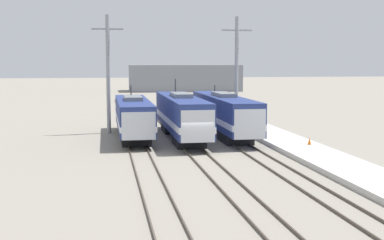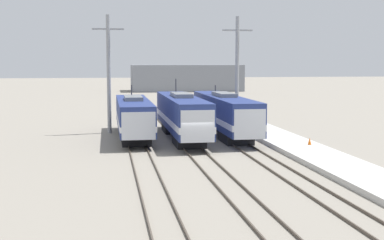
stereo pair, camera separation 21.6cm
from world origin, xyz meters
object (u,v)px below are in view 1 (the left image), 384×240
(locomotive_far_right, at_px, (225,114))
(traffic_cone, at_px, (309,141))
(locomotive_center, at_px, (182,115))
(catenary_tower_right, at_px, (237,72))
(locomotive_far_left, at_px, (133,117))
(catenary_tower_left, at_px, (108,72))

(locomotive_far_right, bearing_deg, traffic_cone, -60.37)
(locomotive_center, xyz_separation_m, catenary_tower_right, (6.44, 5.22, 3.86))
(locomotive_far_left, xyz_separation_m, catenary_tower_right, (10.82, 4.23, 4.01))
(locomotive_far_right, relative_size, catenary_tower_left, 1.64)
(locomotive_far_left, distance_m, locomotive_far_right, 8.76)
(locomotive_center, relative_size, locomotive_far_right, 0.95)
(catenary_tower_left, bearing_deg, catenary_tower_right, 0.00)
(locomotive_far_right, xyz_separation_m, catenary_tower_right, (2.07, 3.70, 3.90))
(locomotive_far_left, xyz_separation_m, catenary_tower_left, (-2.22, 4.23, 4.01))
(locomotive_far_right, relative_size, catenary_tower_right, 1.64)
(catenary_tower_left, bearing_deg, locomotive_center, -38.35)
(catenary_tower_left, bearing_deg, traffic_cone, -38.21)
(locomotive_far_right, bearing_deg, locomotive_far_left, -176.51)
(locomotive_center, distance_m, locomotive_far_right, 4.63)
(locomotive_far_right, bearing_deg, locomotive_center, -160.86)
(locomotive_far_left, height_order, catenary_tower_right, catenary_tower_right)
(locomotive_far_left, height_order, catenary_tower_left, catenary_tower_left)
(locomotive_far_right, bearing_deg, catenary_tower_right, 60.73)
(locomotive_center, distance_m, catenary_tower_right, 9.15)
(catenary_tower_right, bearing_deg, catenary_tower_left, 180.00)
(locomotive_far_right, bearing_deg, catenary_tower_left, 161.35)
(catenary_tower_right, xyz_separation_m, traffic_cone, (3.00, -12.63, -5.38))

